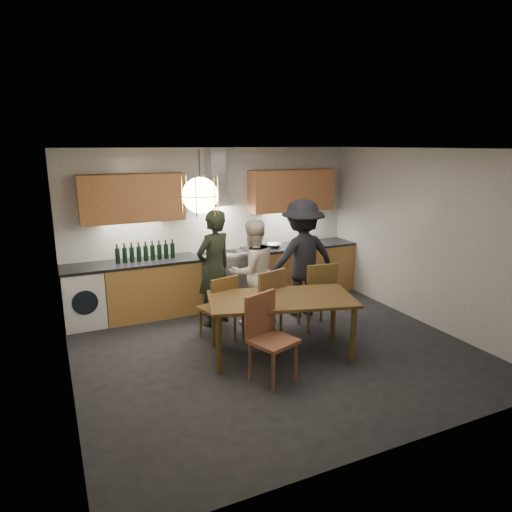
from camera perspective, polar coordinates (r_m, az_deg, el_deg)
name	(u,v)px	position (r m, az deg, el deg)	size (l,w,h in m)	color
ground	(274,349)	(6.19, 2.33, -11.60)	(5.00, 5.00, 0.00)	black
room_shell	(276,223)	(5.67, 2.50, 4.19)	(5.02, 4.52, 2.61)	silver
counter_run	(223,279)	(7.70, -4.10, -2.83)	(5.00, 0.62, 0.90)	tan
range_stove	(222,279)	(7.69, -4.25, -2.92)	(0.90, 0.60, 0.92)	silver
wall_fixtures	(218,193)	(7.52, -4.77, 7.82)	(4.30, 0.54, 1.10)	#C8804D
pendant_lamp	(200,195)	(5.14, -6.99, 7.54)	(0.43, 0.43, 0.70)	black
dining_table	(281,304)	(5.81, 3.17, -6.04)	(2.00, 1.36, 0.77)	brown
chair_back_left	(221,304)	(6.24, -4.43, -6.04)	(0.51, 0.51, 0.94)	brown
chair_back_mid	(266,300)	(6.23, 1.32, -5.55)	(0.57, 0.57, 1.03)	brown
chair_back_right	(318,292)	(6.66, 7.82, -4.43)	(0.52, 0.52, 1.02)	brown
chair_front	(267,331)	(5.27, 1.41, -9.39)	(0.58, 0.58, 1.01)	brown
person_left	(214,268)	(6.76, -5.25, -1.54)	(0.63, 0.42, 1.74)	black
person_mid	(252,272)	(6.82, -0.46, -2.01)	(0.77, 0.60, 1.58)	silver
person_right	(302,258)	(7.14, 5.75, -0.31)	(1.19, 0.68, 1.84)	black
mixing_bowl	(274,246)	(7.95, 2.26, 1.32)	(0.27, 0.27, 0.07)	#B1B1B4
stock_pot	(312,240)	(8.33, 7.00, 2.04)	(0.19, 0.19, 0.14)	silver
wine_bottles	(146,251)	(7.23, -13.63, 0.60)	(0.92, 0.07, 0.30)	black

